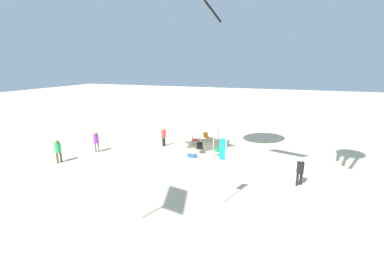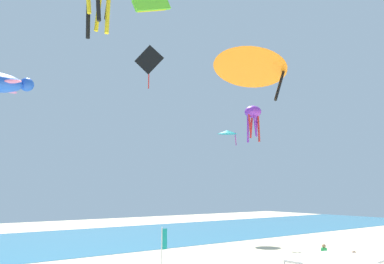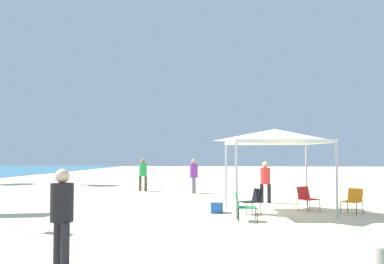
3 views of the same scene
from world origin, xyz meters
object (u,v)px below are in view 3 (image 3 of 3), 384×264
(person_kite_handler, at_px, (265,179))
(person_by_tent, at_px, (143,172))
(canopy_tent, at_px, (275,137))
(folding_chair_left_of_tent, at_px, (253,199))
(folding_chair_near_cooler, at_px, (353,199))
(person_watching_sky, at_px, (194,173))
(cooler_box, at_px, (217,207))
(person_beachcomber, at_px, (62,209))
(folding_chair_facing_ocean, at_px, (243,205))
(folding_chair_right_of_tent, at_px, (307,197))

(person_kite_handler, bearing_deg, person_by_tent, -42.35)
(canopy_tent, height_order, folding_chair_left_of_tent, canopy_tent)
(folding_chair_left_of_tent, bearing_deg, folding_chair_near_cooler, 68.21)
(person_watching_sky, height_order, person_by_tent, person_by_tent)
(cooler_box, distance_m, person_by_tent, 9.64)
(folding_chair_near_cooler, relative_size, person_beachcomber, 0.49)
(folding_chair_left_of_tent, bearing_deg, folding_chair_facing_ocean, -40.87)
(folding_chair_near_cooler, bearing_deg, cooler_box, -140.59)
(canopy_tent, relative_size, folding_chair_near_cooler, 4.61)
(folding_chair_right_of_tent, bearing_deg, folding_chair_left_of_tent, 179.81)
(canopy_tent, bearing_deg, folding_chair_facing_ocean, 153.17)
(person_kite_handler, xyz_separation_m, person_watching_sky, (4.35, 3.32, 0.04))
(folding_chair_near_cooler, height_order, person_by_tent, person_by_tent)
(person_by_tent, bearing_deg, folding_chair_left_of_tent, -58.29)
(folding_chair_right_of_tent, height_order, folding_chair_facing_ocean, same)
(person_beachcomber, height_order, person_by_tent, person_by_tent)
(person_beachcomber, distance_m, person_watching_sky, 15.15)
(canopy_tent, bearing_deg, folding_chair_near_cooler, -93.49)
(folding_chair_right_of_tent, bearing_deg, cooler_box, 165.01)
(canopy_tent, distance_m, cooler_box, 3.08)
(folding_chair_near_cooler, distance_m, folding_chair_right_of_tent, 1.56)
(cooler_box, xyz_separation_m, person_by_tent, (8.57, 4.34, 0.82))
(cooler_box, distance_m, person_watching_sky, 7.79)
(folding_chair_near_cooler, relative_size, folding_chair_right_of_tent, 1.00)
(folding_chair_facing_ocean, bearing_deg, canopy_tent, -29.32)
(folding_chair_left_of_tent, bearing_deg, person_watching_sky, 169.56)
(person_kite_handler, xyz_separation_m, person_beachcomber, (-10.77, 4.17, 0.01))
(folding_chair_facing_ocean, bearing_deg, folding_chair_right_of_tent, -41.57)
(folding_chair_right_of_tent, height_order, person_kite_handler, person_kite_handler)
(person_watching_sky, bearing_deg, folding_chair_left_of_tent, -157.75)
(person_watching_sky, distance_m, person_by_tent, 2.99)
(cooler_box, height_order, person_kite_handler, person_kite_handler)
(person_kite_handler, bearing_deg, person_beachcomber, 67.40)
(person_kite_handler, relative_size, person_by_tent, 0.96)
(canopy_tent, xyz_separation_m, folding_chair_facing_ocean, (-2.21, 1.12, -2.07))
(person_kite_handler, height_order, person_beachcomber, person_beachcomber)
(canopy_tent, relative_size, person_kite_handler, 2.27)
(folding_chair_near_cooler, distance_m, cooler_box, 4.49)
(cooler_box, bearing_deg, person_watching_sky, 11.23)
(person_kite_handler, distance_m, person_by_tent, 8.14)
(person_watching_sky, bearing_deg, person_by_tent, 74.31)
(canopy_tent, relative_size, folding_chair_right_of_tent, 4.61)
(folding_chair_right_of_tent, relative_size, person_beachcomber, 0.49)
(canopy_tent, bearing_deg, person_watching_sky, 25.61)
(person_watching_sky, relative_size, person_by_tent, 0.99)
(folding_chair_right_of_tent, height_order, person_watching_sky, person_watching_sky)
(canopy_tent, xyz_separation_m, person_beachcomber, (-7.87, 4.33, -1.56))
(cooler_box, xyz_separation_m, person_watching_sky, (7.60, 1.51, 0.81))
(person_kite_handler, bearing_deg, canopy_tent, 91.72)
(folding_chair_right_of_tent, relative_size, folding_chair_facing_ocean, 1.00)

